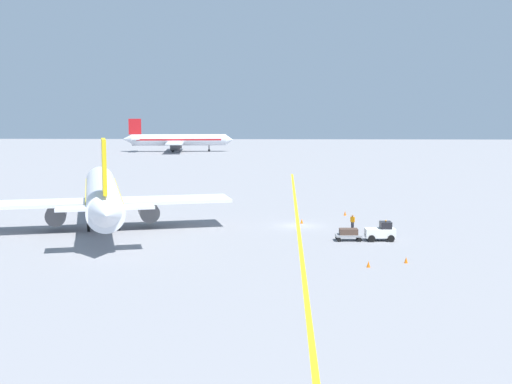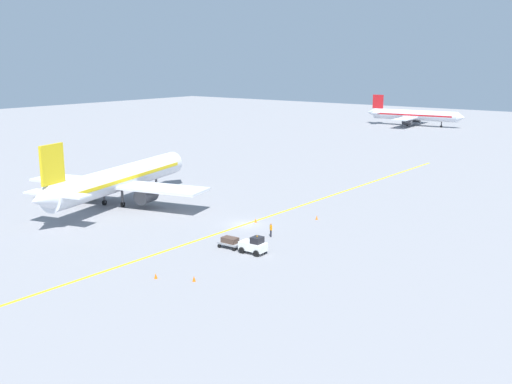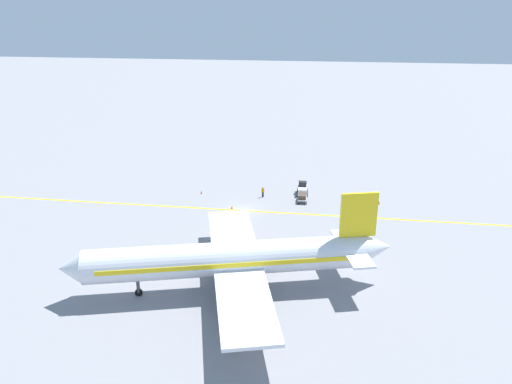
% 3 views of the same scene
% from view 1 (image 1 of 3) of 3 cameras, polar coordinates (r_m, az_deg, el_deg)
% --- Properties ---
extents(ground_plane, '(400.00, 400.00, 0.00)m').
position_cam_1_polar(ground_plane, '(81.12, 3.39, -2.71)').
color(ground_plane, gray).
extents(apron_yellow_centreline, '(1.54, 120.00, 0.01)m').
position_cam_1_polar(apron_yellow_centreline, '(81.12, 3.39, -2.71)').
color(apron_yellow_centreline, yellow).
rests_on(apron_yellow_centreline, ground).
extents(airplane_at_gate, '(28.40, 35.04, 10.60)m').
position_cam_1_polar(airplane_at_gate, '(80.38, -12.18, -0.27)').
color(airplane_at_gate, silver).
rests_on(airplane_at_gate, ground).
extents(airplane_distant_taxiing, '(31.99, 25.52, 9.54)m').
position_cam_1_polar(airplane_distant_taxiing, '(207.69, -6.28, 4.14)').
color(airplane_distant_taxiing, silver).
rests_on(airplane_distant_taxiing, ground).
extents(baggage_tug_white, '(3.06, 1.86, 2.11)m').
position_cam_1_polar(baggage_tug_white, '(73.18, 9.97, -3.16)').
color(baggage_tug_white, white).
rests_on(baggage_tug_white, ground).
extents(baggage_cart_trailing, '(2.66, 1.51, 1.24)m').
position_cam_1_polar(baggage_cart_trailing, '(72.67, 7.41, -3.29)').
color(baggage_cart_trailing, gray).
rests_on(baggage_cart_trailing, ground).
extents(ground_crew_worker, '(0.47, 0.41, 1.68)m').
position_cam_1_polar(ground_crew_worker, '(78.97, 7.73, -2.36)').
color(ground_crew_worker, '#23232D').
rests_on(ground_crew_worker, ground).
extents(traffic_cone_near_nose, '(0.32, 0.32, 0.55)m').
position_cam_1_polar(traffic_cone_near_nose, '(61.32, 8.99, -5.72)').
color(traffic_cone_near_nose, orange).
rests_on(traffic_cone_near_nose, ground).
extents(traffic_cone_mid_apron, '(0.32, 0.32, 0.55)m').
position_cam_1_polar(traffic_cone_mid_apron, '(63.51, 11.92, -5.34)').
color(traffic_cone_mid_apron, orange).
rests_on(traffic_cone_mid_apron, ground).
extents(traffic_cone_by_wingtip, '(0.32, 0.32, 0.55)m').
position_cam_1_polar(traffic_cone_by_wingtip, '(82.66, 3.68, -2.34)').
color(traffic_cone_by_wingtip, orange).
rests_on(traffic_cone_by_wingtip, ground).
extents(traffic_cone_far_edge, '(0.32, 0.32, 0.55)m').
position_cam_1_polar(traffic_cone_far_edge, '(89.01, 7.14, -1.70)').
color(traffic_cone_far_edge, orange).
rests_on(traffic_cone_far_edge, ground).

